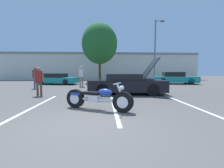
{
  "coord_description": "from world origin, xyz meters",
  "views": [
    {
      "loc": [
        0.54,
        -3.7,
        1.38
      ],
      "look_at": [
        0.9,
        3.14,
        0.8
      ],
      "focal_mm": 24.0,
      "sensor_mm": 36.0,
      "label": 1
    }
  ],
  "objects_px": {
    "parked_car_left_row": "(57,79)",
    "spectator_midground": "(36,76)",
    "spectator_near_motorcycle": "(81,74)",
    "spectator_by_show_car": "(39,79)",
    "parked_car_right_row": "(174,78)",
    "light_pole": "(156,48)",
    "motorcycle": "(98,98)",
    "show_car_hood_open": "(127,84)",
    "tree_background": "(100,44)"
  },
  "relations": [
    {
      "from": "motorcycle",
      "to": "light_pole",
      "type": "bearing_deg",
      "value": 88.13
    },
    {
      "from": "light_pole",
      "to": "spectator_by_show_car",
      "type": "xyz_separation_m",
      "value": [
        -10.67,
        -11.55,
        -3.55
      ]
    },
    {
      "from": "tree_background",
      "to": "parked_car_left_row",
      "type": "xyz_separation_m",
      "value": [
        -4.51,
        -2.51,
        -4.24
      ]
    },
    {
      "from": "parked_car_right_row",
      "to": "spectator_midground",
      "type": "bearing_deg",
      "value": -151.39
    },
    {
      "from": "parked_car_right_row",
      "to": "parked_car_left_row",
      "type": "bearing_deg",
      "value": -168.41
    },
    {
      "from": "spectator_near_motorcycle",
      "to": "spectator_by_show_car",
      "type": "xyz_separation_m",
      "value": [
        -1.66,
        -4.78,
        -0.16
      ]
    },
    {
      "from": "show_car_hood_open",
      "to": "parked_car_left_row",
      "type": "height_order",
      "value": "show_car_hood_open"
    },
    {
      "from": "tree_background",
      "to": "parked_car_right_row",
      "type": "xyz_separation_m",
      "value": [
        8.37,
        -2.64,
        -4.17
      ]
    },
    {
      "from": "parked_car_right_row",
      "to": "spectator_midground",
      "type": "height_order",
      "value": "spectator_midground"
    },
    {
      "from": "show_car_hood_open",
      "to": "spectator_by_show_car",
      "type": "bearing_deg",
      "value": -169.76
    },
    {
      "from": "light_pole",
      "to": "parked_car_left_row",
      "type": "xyz_separation_m",
      "value": [
        -12.02,
        -3.82,
        -3.95
      ]
    },
    {
      "from": "motorcycle",
      "to": "spectator_midground",
      "type": "bearing_deg",
      "value": 150.8
    },
    {
      "from": "parked_car_left_row",
      "to": "motorcycle",
      "type": "bearing_deg",
      "value": -54.18
    },
    {
      "from": "light_pole",
      "to": "parked_car_left_row",
      "type": "height_order",
      "value": "light_pole"
    },
    {
      "from": "spectator_by_show_car",
      "to": "spectator_midground",
      "type": "distance_m",
      "value": 4.08
    },
    {
      "from": "tree_background",
      "to": "parked_car_right_row",
      "type": "distance_m",
      "value": 9.72
    },
    {
      "from": "tree_background",
      "to": "parked_car_left_row",
      "type": "distance_m",
      "value": 6.68
    },
    {
      "from": "motorcycle",
      "to": "show_car_hood_open",
      "type": "height_order",
      "value": "show_car_hood_open"
    },
    {
      "from": "show_car_hood_open",
      "to": "spectator_near_motorcycle",
      "type": "bearing_deg",
      "value": 134.03
    },
    {
      "from": "light_pole",
      "to": "motorcycle",
      "type": "relative_size",
      "value": 3.39
    },
    {
      "from": "show_car_hood_open",
      "to": "parked_car_left_row",
      "type": "distance_m",
      "value": 9.77
    },
    {
      "from": "tree_background",
      "to": "light_pole",
      "type": "bearing_deg",
      "value": 9.93
    },
    {
      "from": "light_pole",
      "to": "spectator_midground",
      "type": "xyz_separation_m",
      "value": [
        -12.48,
        -7.89,
        -3.47
      ]
    },
    {
      "from": "light_pole",
      "to": "tree_background",
      "type": "bearing_deg",
      "value": -170.07
    },
    {
      "from": "show_car_hood_open",
      "to": "spectator_by_show_car",
      "type": "relative_size",
      "value": 2.92
    },
    {
      "from": "motorcycle",
      "to": "show_car_hood_open",
      "type": "bearing_deg",
      "value": 90.25
    },
    {
      "from": "show_car_hood_open",
      "to": "parked_car_right_row",
      "type": "distance_m",
      "value": 9.64
    },
    {
      "from": "light_pole",
      "to": "spectator_near_motorcycle",
      "type": "distance_m",
      "value": 11.77
    },
    {
      "from": "tree_background",
      "to": "spectator_midground",
      "type": "xyz_separation_m",
      "value": [
        -4.97,
        -6.57,
        -3.77
      ]
    },
    {
      "from": "spectator_near_motorcycle",
      "to": "spectator_midground",
      "type": "height_order",
      "value": "spectator_near_motorcycle"
    },
    {
      "from": "spectator_near_motorcycle",
      "to": "spectator_midground",
      "type": "bearing_deg",
      "value": -162.08
    },
    {
      "from": "spectator_near_motorcycle",
      "to": "spectator_by_show_car",
      "type": "height_order",
      "value": "spectator_near_motorcycle"
    },
    {
      "from": "tree_background",
      "to": "spectator_near_motorcycle",
      "type": "relative_size",
      "value": 3.95
    },
    {
      "from": "motorcycle",
      "to": "spectator_by_show_car",
      "type": "relative_size",
      "value": 1.51
    },
    {
      "from": "light_pole",
      "to": "spectator_near_motorcycle",
      "type": "relative_size",
      "value": 4.45
    },
    {
      "from": "motorcycle",
      "to": "show_car_hood_open",
      "type": "distance_m",
      "value": 4.12
    },
    {
      "from": "spectator_near_motorcycle",
      "to": "spectator_midground",
      "type": "xyz_separation_m",
      "value": [
        -3.47,
        -1.12,
        -0.09
      ]
    },
    {
      "from": "parked_car_right_row",
      "to": "spectator_by_show_car",
      "type": "xyz_separation_m",
      "value": [
        -11.53,
        -7.59,
        0.33
      ]
    },
    {
      "from": "spectator_by_show_car",
      "to": "show_car_hood_open",
      "type": "bearing_deg",
      "value": 4.45
    },
    {
      "from": "light_pole",
      "to": "parked_car_right_row",
      "type": "xyz_separation_m",
      "value": [
        0.85,
        -3.96,
        -3.88
      ]
    },
    {
      "from": "light_pole",
      "to": "tree_background",
      "type": "distance_m",
      "value": 7.63
    },
    {
      "from": "spectator_near_motorcycle",
      "to": "spectator_by_show_car",
      "type": "relative_size",
      "value": 1.15
    },
    {
      "from": "parked_car_right_row",
      "to": "motorcycle",
      "type": "bearing_deg",
      "value": -114.17
    },
    {
      "from": "parked_car_right_row",
      "to": "spectator_midground",
      "type": "xyz_separation_m",
      "value": [
        -13.34,
        -3.93,
        0.4
      ]
    },
    {
      "from": "parked_car_left_row",
      "to": "spectator_near_motorcycle",
      "type": "relative_size",
      "value": 2.49
    },
    {
      "from": "parked_car_left_row",
      "to": "spectator_midground",
      "type": "bearing_deg",
      "value": -84.08
    },
    {
      "from": "parked_car_left_row",
      "to": "parked_car_right_row",
      "type": "height_order",
      "value": "parked_car_right_row"
    },
    {
      "from": "tree_background",
      "to": "spectator_by_show_car",
      "type": "bearing_deg",
      "value": -107.17
    },
    {
      "from": "show_car_hood_open",
      "to": "spectator_by_show_car",
      "type": "xyz_separation_m",
      "value": [
        -5.11,
        -0.4,
        0.33
      ]
    },
    {
      "from": "spectator_by_show_car",
      "to": "tree_background",
      "type": "bearing_deg",
      "value": 72.83
    }
  ]
}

